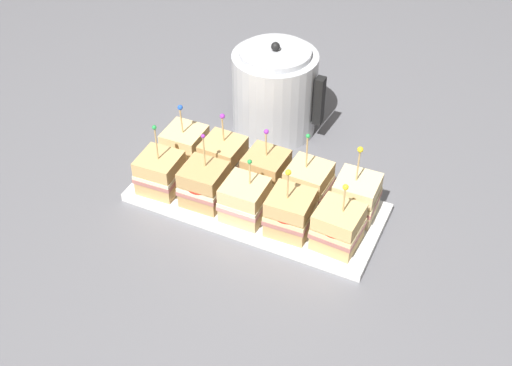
% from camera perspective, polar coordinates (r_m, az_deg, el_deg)
% --- Properties ---
extents(ground_plane, '(6.00, 6.00, 0.00)m').
position_cam_1_polar(ground_plane, '(1.34, 0.00, -2.03)').
color(ground_plane, slate).
extents(serving_platter, '(0.52, 0.21, 0.02)m').
position_cam_1_polar(serving_platter, '(1.33, 0.00, -1.75)').
color(serving_platter, silver).
rests_on(serving_platter, ground_plane).
extents(sandwich_front_far_left, '(0.09, 0.09, 0.16)m').
position_cam_1_polar(sandwich_front_far_left, '(1.34, -8.51, 0.91)').
color(sandwich_front_far_left, tan).
rests_on(sandwich_front_far_left, serving_platter).
extents(sandwich_front_left, '(0.09, 0.09, 0.16)m').
position_cam_1_polar(sandwich_front_left, '(1.30, -4.64, -0.13)').
color(sandwich_front_left, tan).
rests_on(sandwich_front_left, serving_platter).
extents(sandwich_front_center, '(0.09, 0.09, 0.14)m').
position_cam_1_polar(sandwich_front_center, '(1.26, -0.85, -1.56)').
color(sandwich_front_center, '#DBB77A').
rests_on(sandwich_front_center, serving_platter).
extents(sandwich_front_right, '(0.09, 0.09, 0.15)m').
position_cam_1_polar(sandwich_front_right, '(1.24, 3.06, -2.67)').
color(sandwich_front_right, tan).
rests_on(sandwich_front_right, serving_platter).
extents(sandwich_front_far_right, '(0.09, 0.09, 0.15)m').
position_cam_1_polar(sandwich_front_far_right, '(1.22, 7.29, -3.91)').
color(sandwich_front_far_right, tan).
rests_on(sandwich_front_far_right, serving_platter).
extents(sandwich_back_far_left, '(0.09, 0.09, 0.15)m').
position_cam_1_polar(sandwich_back_far_left, '(1.41, -6.32, 3.31)').
color(sandwich_back_far_left, '#DBB77A').
rests_on(sandwich_back_far_left, serving_platter).
extents(sandwich_back_left, '(0.09, 0.09, 0.15)m').
position_cam_1_polar(sandwich_back_left, '(1.36, -2.93, 2.24)').
color(sandwich_back_left, tan).
rests_on(sandwich_back_left, serving_platter).
extents(sandwich_back_center, '(0.09, 0.09, 0.15)m').
position_cam_1_polar(sandwich_back_center, '(1.33, 0.98, 1.07)').
color(sandwich_back_center, tan).
rests_on(sandwich_back_center, serving_platter).
extents(sandwich_back_right, '(0.09, 0.09, 0.16)m').
position_cam_1_polar(sandwich_back_right, '(1.31, 4.67, -0.02)').
color(sandwich_back_right, '#DBB77A').
rests_on(sandwich_back_right, serving_platter).
extents(sandwich_back_far_right, '(0.09, 0.09, 0.17)m').
position_cam_1_polar(sandwich_back_far_right, '(1.28, 8.90, -1.21)').
color(sandwich_back_far_right, beige).
rests_on(sandwich_back_far_right, serving_platter).
extents(kettle_steel, '(0.22, 0.20, 0.23)m').
position_cam_1_polar(kettle_steel, '(1.49, 1.68, 8.13)').
color(kettle_steel, '#B7BABF').
rests_on(kettle_steel, ground_plane).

